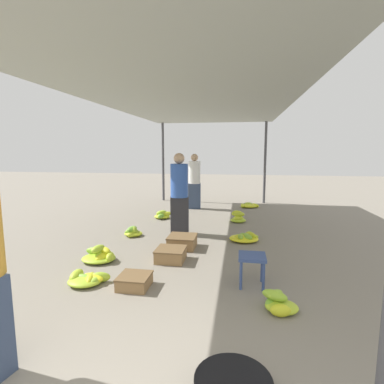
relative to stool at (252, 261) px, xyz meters
The scene contains 17 objects.
canopy_post_back_left 6.88m from the stool, 113.99° to the left, with size 0.08×0.08×2.62m, color #4C4C51.
canopy_post_back_right 6.33m from the stool, 84.39° to the left, with size 0.08×0.08×2.62m, color #4C4C51.
canopy_tarp 3.28m from the stool, 117.67° to the left, with size 3.78×8.73×0.04m, color #9EA399.
stool is the anchor object (origin of this frame).
banana_pile_left_0 2.98m from the stool, 140.41° to the left, with size 0.37×0.44×0.20m.
banana_pile_left_1 2.14m from the stool, behind, with size 0.56×0.43×0.14m.
banana_pile_left_2 2.35m from the stool, 167.77° to the left, with size 0.53×0.46×0.26m.
banana_pile_left_3 4.08m from the stool, 120.93° to the left, with size 0.47×0.42×0.21m.
banana_pile_right_0 3.42m from the stool, 93.33° to the left, with size 0.37×0.39×0.28m.
banana_pile_right_1 1.93m from the stool, 91.63° to the left, with size 0.55×0.56×0.16m.
banana_pile_right_2 5.36m from the stool, 88.98° to the left, with size 0.58×0.48×0.14m.
banana_pile_right_3 0.68m from the stool, 65.13° to the right, with size 0.40×0.38×0.20m.
crate_near 1.50m from the stool, 168.77° to the right, with size 0.39×0.39×0.16m.
crate_mid 1.78m from the stool, 130.98° to the left, with size 0.49×0.49×0.21m.
crate_far 1.41m from the stool, 150.81° to the left, with size 0.45×0.45×0.20m.
shopper_walking_mid 2.64m from the stool, 122.31° to the left, with size 0.42×0.42×1.66m.
shopper_walking_far 5.16m from the stool, 106.86° to the left, with size 0.37×0.37×1.61m.
Camera 1 is at (0.91, -1.29, 1.71)m, focal length 28.00 mm.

